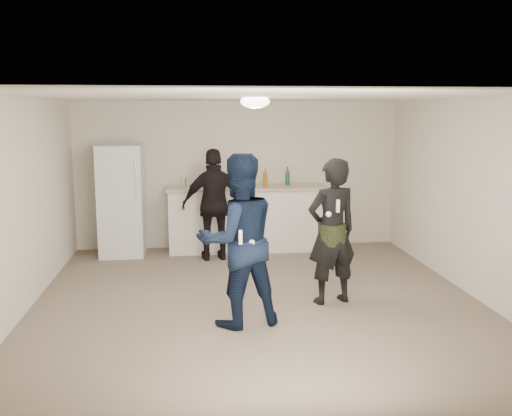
{
  "coord_description": "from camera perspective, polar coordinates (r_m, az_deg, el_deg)",
  "views": [
    {
      "loc": [
        -0.78,
        -6.72,
        2.35
      ],
      "look_at": [
        0.0,
        0.2,
        1.15
      ],
      "focal_mm": 40.0,
      "sensor_mm": 36.0,
      "label": 1
    }
  ],
  "objects": [
    {
      "name": "floor",
      "position": [
        7.16,
        0.18,
        -9.39
      ],
      "size": [
        6.0,
        6.0,
        0.0
      ],
      "primitive_type": "plane",
      "color": "#6B5B4C",
      "rests_on": "ground"
    },
    {
      "name": "ceiling",
      "position": [
        6.76,
        0.19,
        11.06
      ],
      "size": [
        6.0,
        6.0,
        0.0
      ],
      "primitive_type": "plane",
      "rotation": [
        3.14,
        0.0,
        0.0
      ],
      "color": "silver",
      "rests_on": "wall_back"
    },
    {
      "name": "wall_back",
      "position": [
        9.81,
        -1.83,
        3.33
      ],
      "size": [
        6.0,
        0.0,
        6.0
      ],
      "primitive_type": "plane",
      "rotation": [
        1.57,
        0.0,
        0.0
      ],
      "color": "beige",
      "rests_on": "floor"
    },
    {
      "name": "wall_front",
      "position": [
        3.95,
        5.23,
        -6.39
      ],
      "size": [
        6.0,
        0.0,
        6.0
      ],
      "primitive_type": "plane",
      "rotation": [
        -1.57,
        0.0,
        0.0
      ],
      "color": "beige",
      "rests_on": "floor"
    },
    {
      "name": "wall_left",
      "position": [
        7.09,
        -22.49,
        0.1
      ],
      "size": [
        0.0,
        6.0,
        6.0
      ],
      "primitive_type": "plane",
      "rotation": [
        1.57,
        0.0,
        1.57
      ],
      "color": "beige",
      "rests_on": "floor"
    },
    {
      "name": "wall_right",
      "position": [
        7.67,
        21.07,
        0.87
      ],
      "size": [
        0.0,
        6.0,
        6.0
      ],
      "primitive_type": "plane",
      "rotation": [
        1.57,
        0.0,
        -1.57
      ],
      "color": "beige",
      "rests_on": "floor"
    },
    {
      "name": "counter",
      "position": [
        9.6,
        -0.9,
        -1.18
      ],
      "size": [
        2.6,
        0.56,
        1.05
      ],
      "primitive_type": "cube",
      "color": "white",
      "rests_on": "floor"
    },
    {
      "name": "counter_top",
      "position": [
        9.52,
        -0.91,
        2.04
      ],
      "size": [
        2.68,
        0.64,
        0.04
      ],
      "primitive_type": "cube",
      "color": "#C0AB95",
      "rests_on": "counter"
    },
    {
      "name": "fridge",
      "position": [
        9.5,
        -13.3,
        0.73
      ],
      "size": [
        0.7,
        0.7,
        1.8
      ],
      "primitive_type": "cube",
      "color": "white",
      "rests_on": "floor"
    },
    {
      "name": "fridge_handle",
      "position": [
        9.05,
        -11.91,
        2.9
      ],
      "size": [
        0.02,
        0.02,
        0.6
      ],
      "primitive_type": "cylinder",
      "color": "silver",
      "rests_on": "fridge"
    },
    {
      "name": "ceiling_dome",
      "position": [
        7.06,
        -0.09,
        10.59
      ],
      "size": [
        0.36,
        0.36,
        0.16
      ],
      "primitive_type": "ellipsoid",
      "color": "white",
      "rests_on": "ceiling"
    },
    {
      "name": "shaker",
      "position": [
        9.35,
        -7.18,
        2.48
      ],
      "size": [
        0.08,
        0.08,
        0.17
      ],
      "primitive_type": "cylinder",
      "color": "silver",
      "rests_on": "counter_top"
    },
    {
      "name": "man",
      "position": [
        6.2,
        -1.78,
        -3.28
      ],
      "size": [
        1.07,
        0.93,
        1.9
      ],
      "primitive_type": "imported",
      "rotation": [
        0.0,
        0.0,
        3.4
      ],
      "color": "#0F203E",
      "rests_on": "floor"
    },
    {
      "name": "woman",
      "position": [
        6.98,
        7.6,
        -2.35
      ],
      "size": [
        0.75,
        0.6,
        1.79
      ],
      "primitive_type": "imported",
      "rotation": [
        0.0,
        0.0,
        3.43
      ],
      "color": "black",
      "rests_on": "floor"
    },
    {
      "name": "camo_shorts",
      "position": [
        6.99,
        7.6,
        -2.7
      ],
      "size": [
        0.34,
        0.34,
        0.28
      ],
      "primitive_type": "cylinder",
      "color": "#283417",
      "rests_on": "woman"
    },
    {
      "name": "spectator",
      "position": [
        8.97,
        -4.12,
        0.33
      ],
      "size": [
        1.06,
        0.51,
        1.76
      ],
      "primitive_type": "imported",
      "rotation": [
        0.0,
        0.0,
        3.22
      ],
      "color": "black",
      "rests_on": "floor"
    },
    {
      "name": "remote_man",
      "position": [
        5.9,
        -1.57,
        -2.93
      ],
      "size": [
        0.04,
        0.04,
        0.15
      ],
      "primitive_type": "cube",
      "color": "white",
      "rests_on": "man"
    },
    {
      "name": "nunchuk_man",
      "position": [
        5.96,
        -0.44,
        -3.5
      ],
      "size": [
        0.07,
        0.07,
        0.07
      ],
      "primitive_type": "sphere",
      "color": "white",
      "rests_on": "man"
    },
    {
      "name": "remote_woman",
      "position": [
        6.67,
        8.19,
        0.2
      ],
      "size": [
        0.04,
        0.04,
        0.15
      ],
      "primitive_type": "cube",
      "color": "white",
      "rests_on": "woman"
    },
    {
      "name": "nunchuk_woman",
      "position": [
        6.7,
        7.28,
        -0.62
      ],
      "size": [
        0.07,
        0.07,
        0.07
      ],
      "primitive_type": "sphere",
      "color": "white",
      "rests_on": "woman"
    },
    {
      "name": "bottle_cluster",
      "position": [
        9.53,
        0.03,
        2.87
      ],
      "size": [
        1.08,
        0.33,
        0.27
      ],
      "color": "olive",
      "rests_on": "counter_top"
    }
  ]
}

